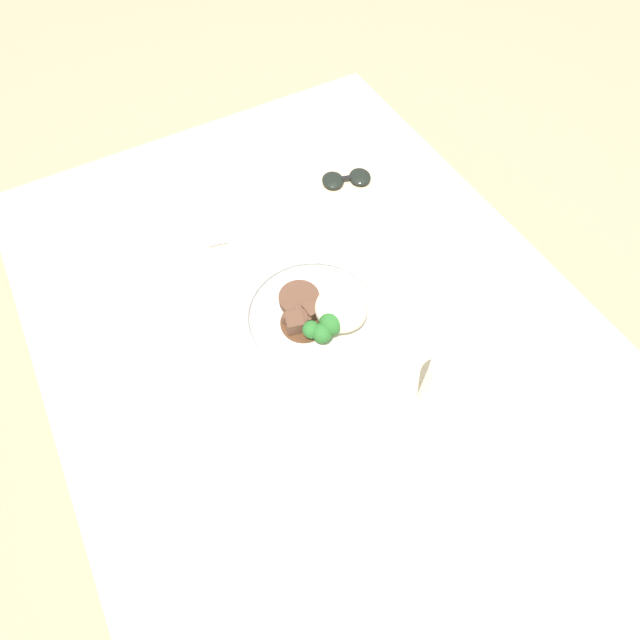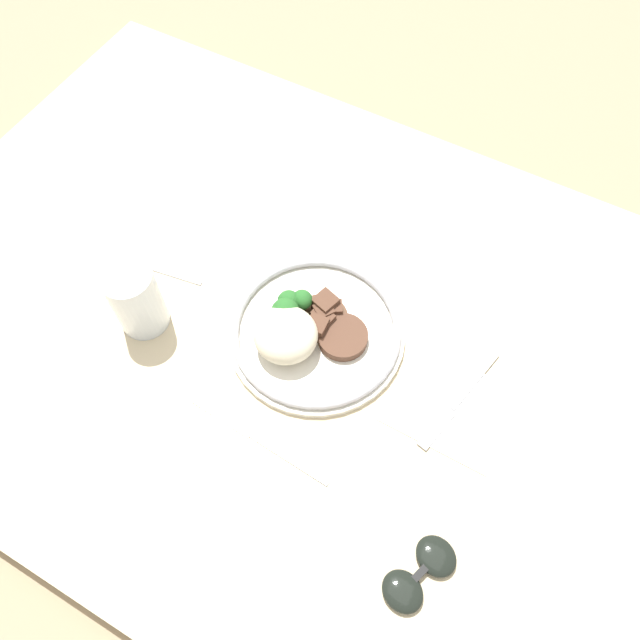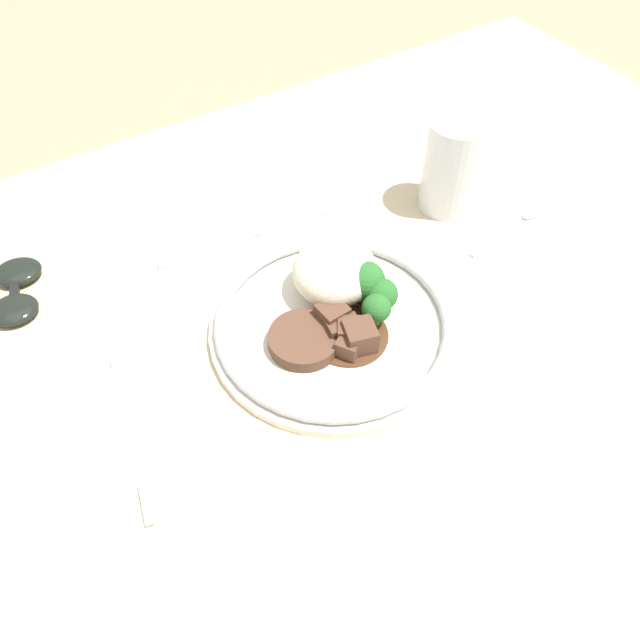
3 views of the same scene
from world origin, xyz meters
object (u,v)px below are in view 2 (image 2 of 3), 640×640
spoon (140,264)px  sunglasses (420,574)px  plate (309,330)px  juice_glass (138,302)px  fork (453,408)px  knife (254,437)px

spoon → sunglasses: 0.62m
plate → juice_glass: bearing=22.1°
fork → sunglasses: bearing=24.5°
spoon → sunglasses: (-0.58, 0.21, 0.01)m
spoon → sunglasses: bearing=151.3°
juice_glass → knife: juice_glass is taller
plate → fork: plate is taller
spoon → knife: bearing=144.3°
knife → juice_glass: bearing=-14.2°
plate → sunglasses: 0.36m
fork → spoon: 0.54m
knife → spoon: bearing=-22.8°
knife → sunglasses: sunglasses is taller
plate → spoon: plate is taller
sunglasses → juice_glass: bearing=4.5°
juice_glass → fork: (-0.47, -0.09, -0.05)m
plate → juice_glass: 0.25m
plate → juice_glass: (0.23, 0.09, 0.03)m
plate → knife: size_ratio=1.18×
plate → sunglasses: plate is taller
sunglasses → fork: bearing=-58.9°
spoon → juice_glass: bearing=122.7°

